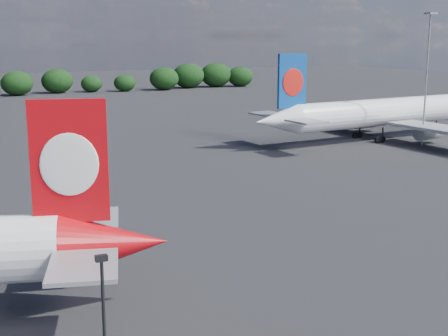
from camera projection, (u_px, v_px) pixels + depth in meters
name	position (u px, v px, depth m)	size (l,w,h in m)	color
china_southern_airliner	(373.00, 114.00, 116.07)	(49.95, 47.52, 16.29)	white
floodlight_mast_near	(428.00, 61.00, 108.33)	(1.60, 1.60, 23.13)	gray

